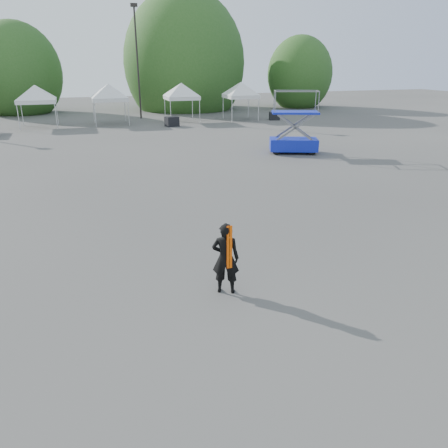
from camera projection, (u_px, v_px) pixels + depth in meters
name	position (u px, v px, depth m)	size (l,w,h in m)	color
ground	(197.00, 262.00, 11.92)	(120.00, 120.00, 0.00)	#474442
light_pole_east	(137.00, 56.00, 39.30)	(0.60, 0.25, 9.80)	black
tree_mid_w	(17.00, 73.00, 43.78)	(4.16, 4.16, 6.33)	#382314
tree_mid_e	(184.00, 63.00, 47.51)	(5.12, 5.12, 7.79)	#382314
tree_far_e	(300.00, 74.00, 49.94)	(3.84, 3.84, 5.84)	#382314
tent_d	(35.00, 88.00, 34.77)	(4.17, 4.17, 3.88)	silver
tent_e	(109.00, 87.00, 36.47)	(4.09, 4.09, 3.88)	silver
tent_f	(181.00, 86.00, 37.86)	(3.90, 3.90, 3.88)	silver
tent_g	(241.00, 85.00, 39.27)	(3.85, 3.85, 3.88)	silver
man	(226.00, 258.00, 10.12)	(0.75, 0.63, 1.74)	black
scissor_lift	(295.00, 122.00, 25.27)	(3.07, 2.27, 3.56)	#0B1C95
crate_mid	(172.00, 121.00, 36.16)	(1.02, 0.79, 0.79)	black
crate_east	(274.00, 116.00, 40.05)	(0.91, 0.71, 0.71)	black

